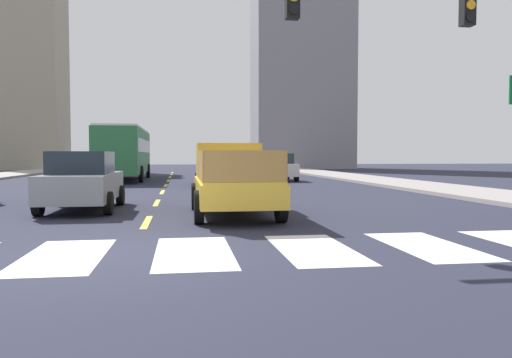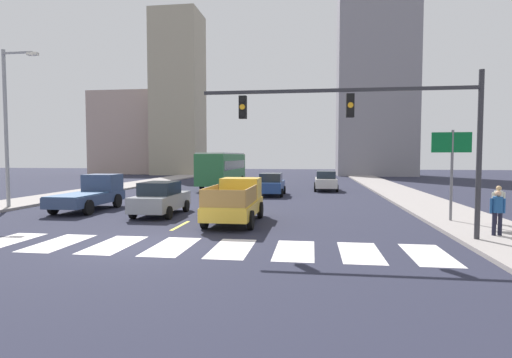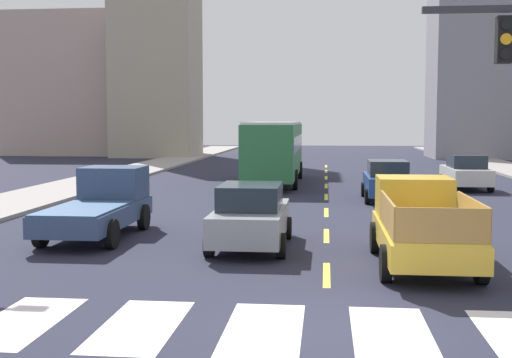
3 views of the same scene
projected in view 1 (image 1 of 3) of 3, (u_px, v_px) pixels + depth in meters
name	position (u px, v px, depth m)	size (l,w,h in m)	color
ground_plane	(130.00, 254.00, 8.27)	(160.00, 160.00, 0.00)	#242636
sidewalk_right	(399.00, 183.00, 27.90)	(3.72, 110.00, 0.15)	gray
crosswalk_stripe_4	(64.00, 256.00, 8.12)	(1.26, 2.95, 0.01)	silver
crosswalk_stripe_5	(194.00, 252.00, 8.42)	(1.26, 2.95, 0.01)	silver
crosswalk_stripe_6	(314.00, 249.00, 8.72)	(1.26, 2.95, 0.01)	silver
crosswalk_stripe_7	(427.00, 246.00, 9.02)	(1.26, 2.95, 0.01)	silver
lane_dash_0	(147.00, 222.00, 12.22)	(0.16, 2.40, 0.01)	yellow
lane_dash_1	(157.00, 203.00, 17.16)	(0.16, 2.40, 0.01)	yellow
lane_dash_2	(162.00, 192.00, 22.10)	(0.16, 2.40, 0.01)	yellow
lane_dash_3	(166.00, 185.00, 27.04)	(0.16, 2.40, 0.01)	yellow
lane_dash_4	(168.00, 181.00, 31.99)	(0.16, 2.40, 0.01)	yellow
lane_dash_5	(170.00, 177.00, 36.93)	(0.16, 2.40, 0.01)	yellow
lane_dash_6	(171.00, 175.00, 41.87)	(0.16, 2.40, 0.01)	yellow
lane_dash_7	(172.00, 173.00, 46.81)	(0.16, 2.40, 0.01)	yellow
pickup_stakebed	(232.00, 180.00, 13.95)	(2.18, 5.20, 1.96)	gold
city_bus	(125.00, 150.00, 32.39)	(2.72, 10.80, 3.32)	#2B6E3C
sedan_near_right	(278.00, 167.00, 32.02)	(2.02, 4.40, 1.72)	silver
sedan_mid	(215.00, 170.00, 26.38)	(2.02, 4.40, 1.72)	navy
sedan_near_left	(83.00, 181.00, 14.78)	(2.02, 4.40, 1.72)	gray
block_mid_left	(27.00, 52.00, 55.81)	(7.46, 7.02, 25.94)	#A39A82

